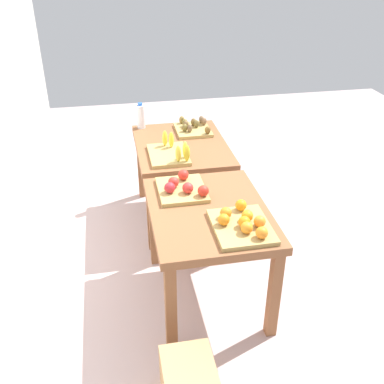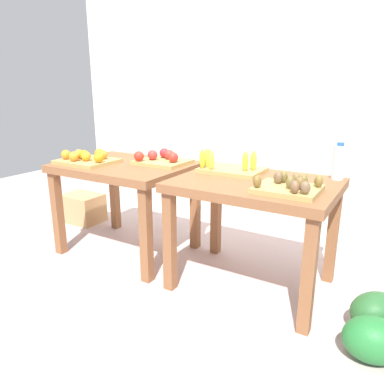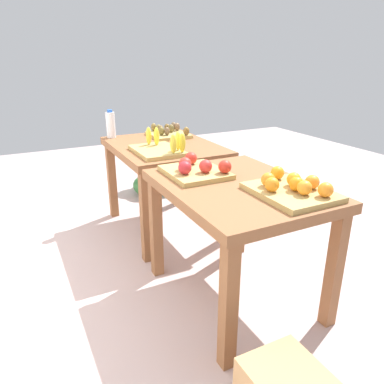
{
  "view_description": "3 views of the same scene",
  "coord_description": "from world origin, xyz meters",
  "px_view_note": "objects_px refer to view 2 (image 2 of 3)",
  "views": [
    {
      "loc": [
        -3.09,
        0.6,
        2.39
      ],
      "look_at": [
        0.02,
        0.01,
        0.57
      ],
      "focal_mm": 42.16,
      "sensor_mm": 36.0,
      "label": 1
    },
    {
      "loc": [
        1.39,
        -2.2,
        1.34
      ],
      "look_at": [
        0.06,
        0.01,
        0.61
      ],
      "focal_mm": 33.92,
      "sensor_mm": 36.0,
      "label": 2
    },
    {
      "loc": [
        -2.21,
        1.13,
        1.46
      ],
      "look_at": [
        -0.03,
        0.03,
        0.54
      ],
      "focal_mm": 34.26,
      "sensor_mm": 36.0,
      "label": 3
    }
  ],
  "objects_px": {
    "kiwi_bin": "(289,186)",
    "apple_bin": "(161,159)",
    "display_table_right": "(255,197)",
    "display_table_left": "(126,177)",
    "banana_crate": "(230,167)",
    "water_bottle": "(339,162)",
    "orange_bin": "(87,159)",
    "cardboard_produce_box": "(83,208)"
  },
  "relations": [
    {
      "from": "display_table_right",
      "to": "cardboard_produce_box",
      "type": "relative_size",
      "value": 2.6
    },
    {
      "from": "apple_bin",
      "to": "banana_crate",
      "type": "bearing_deg",
      "value": -0.42
    },
    {
      "from": "apple_bin",
      "to": "banana_crate",
      "type": "height_order",
      "value": "banana_crate"
    },
    {
      "from": "banana_crate",
      "to": "kiwi_bin",
      "type": "relative_size",
      "value": 1.19
    },
    {
      "from": "display_table_left",
      "to": "banana_crate",
      "type": "xyz_separation_m",
      "value": [
        0.87,
        0.13,
        0.15
      ]
    },
    {
      "from": "apple_bin",
      "to": "orange_bin",
      "type": "bearing_deg",
      "value": -150.96
    },
    {
      "from": "banana_crate",
      "to": "cardboard_produce_box",
      "type": "relative_size",
      "value": 1.1
    },
    {
      "from": "orange_bin",
      "to": "cardboard_produce_box",
      "type": "bearing_deg",
      "value": 143.43
    },
    {
      "from": "display_table_left",
      "to": "banana_crate",
      "type": "distance_m",
      "value": 0.89
    },
    {
      "from": "display_table_left",
      "to": "banana_crate",
      "type": "relative_size",
      "value": 2.36
    },
    {
      "from": "display_table_left",
      "to": "display_table_right",
      "type": "height_order",
      "value": "same"
    },
    {
      "from": "banana_crate",
      "to": "water_bottle",
      "type": "xyz_separation_m",
      "value": [
        0.7,
        0.18,
        0.08
      ]
    },
    {
      "from": "display_table_right",
      "to": "water_bottle",
      "type": "relative_size",
      "value": 4.23
    },
    {
      "from": "orange_bin",
      "to": "water_bottle",
      "type": "height_order",
      "value": "water_bottle"
    },
    {
      "from": "orange_bin",
      "to": "cardboard_produce_box",
      "type": "xyz_separation_m",
      "value": [
        -0.62,
        0.46,
        -0.65
      ]
    },
    {
      "from": "banana_crate",
      "to": "orange_bin",
      "type": "bearing_deg",
      "value": -165.72
    },
    {
      "from": "cardboard_produce_box",
      "to": "display_table_left",
      "type": "bearing_deg",
      "value": -18.79
    },
    {
      "from": "banana_crate",
      "to": "water_bottle",
      "type": "bearing_deg",
      "value": 14.51
    },
    {
      "from": "kiwi_bin",
      "to": "water_bottle",
      "type": "distance_m",
      "value": 0.51
    },
    {
      "from": "kiwi_bin",
      "to": "apple_bin",
      "type": "bearing_deg",
      "value": 165.28
    },
    {
      "from": "display_table_right",
      "to": "display_table_left",
      "type": "bearing_deg",
      "value": 180.0
    },
    {
      "from": "apple_bin",
      "to": "banana_crate",
      "type": "distance_m",
      "value": 0.61
    },
    {
      "from": "display_table_right",
      "to": "water_bottle",
      "type": "distance_m",
      "value": 0.59
    },
    {
      "from": "orange_bin",
      "to": "kiwi_bin",
      "type": "bearing_deg",
      "value": -0.06
    },
    {
      "from": "display_table_right",
      "to": "apple_bin",
      "type": "xyz_separation_m",
      "value": [
        -0.86,
        0.14,
        0.15
      ]
    },
    {
      "from": "orange_bin",
      "to": "cardboard_produce_box",
      "type": "distance_m",
      "value": 1.01
    },
    {
      "from": "banana_crate",
      "to": "kiwi_bin",
      "type": "xyz_separation_m",
      "value": [
        0.52,
        -0.29,
        -0.0
      ]
    },
    {
      "from": "orange_bin",
      "to": "banana_crate",
      "type": "bearing_deg",
      "value": 14.28
    },
    {
      "from": "kiwi_bin",
      "to": "cardboard_produce_box",
      "type": "height_order",
      "value": "kiwi_bin"
    },
    {
      "from": "display_table_right",
      "to": "water_bottle",
      "type": "height_order",
      "value": "water_bottle"
    },
    {
      "from": "display_table_left",
      "to": "orange_bin",
      "type": "distance_m",
      "value": 0.34
    },
    {
      "from": "display_table_right",
      "to": "orange_bin",
      "type": "height_order",
      "value": "orange_bin"
    },
    {
      "from": "banana_crate",
      "to": "kiwi_bin",
      "type": "distance_m",
      "value": 0.59
    },
    {
      "from": "kiwi_bin",
      "to": "water_bottle",
      "type": "bearing_deg",
      "value": 68.84
    },
    {
      "from": "orange_bin",
      "to": "water_bottle",
      "type": "xyz_separation_m",
      "value": [
        1.84,
        0.47,
        0.08
      ]
    },
    {
      "from": "banana_crate",
      "to": "water_bottle",
      "type": "distance_m",
      "value": 0.73
    },
    {
      "from": "display_table_left",
      "to": "kiwi_bin",
      "type": "xyz_separation_m",
      "value": [
        1.39,
        -0.16,
        0.15
      ]
    },
    {
      "from": "display_table_left",
      "to": "apple_bin",
      "type": "distance_m",
      "value": 0.33
    },
    {
      "from": "display_table_right",
      "to": "banana_crate",
      "type": "height_order",
      "value": "banana_crate"
    },
    {
      "from": "display_table_left",
      "to": "orange_bin",
      "type": "xyz_separation_m",
      "value": [
        -0.27,
        -0.16,
        0.15
      ]
    },
    {
      "from": "display_table_left",
      "to": "orange_bin",
      "type": "height_order",
      "value": "orange_bin"
    },
    {
      "from": "banana_crate",
      "to": "cardboard_produce_box",
      "type": "distance_m",
      "value": 1.88
    }
  ]
}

